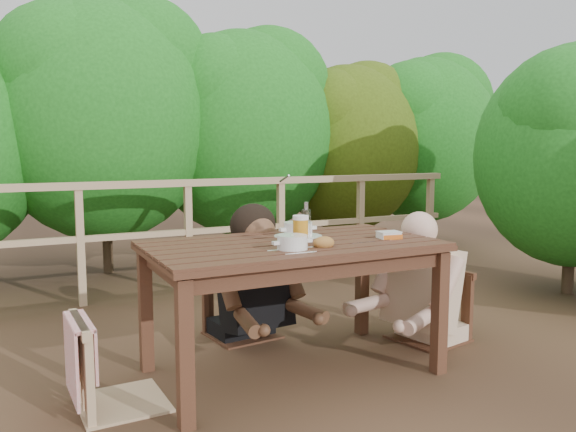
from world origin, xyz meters
name	(u,v)px	position (x,y,z in m)	size (l,w,h in m)	color
ground	(292,371)	(0.00, 0.00, 0.00)	(60.00, 60.00, 0.00)	brown
table	(292,309)	(0.00, 0.00, 0.37)	(1.61, 0.90, 0.74)	#3F2417
chair_left	(119,319)	(-0.96, 0.00, 0.44)	(0.44, 0.44, 0.88)	tan
chair_far	(242,274)	(-0.02, 0.71, 0.43)	(0.43, 0.43, 0.87)	#3F2417
chair_right	(430,275)	(1.07, 0.08, 0.44)	(0.44, 0.44, 0.88)	#3F2417
woman	(240,234)	(-0.02, 0.73, 0.70)	(0.57, 0.70, 1.40)	black
diner_right	(434,233)	(1.10, 0.08, 0.72)	(0.58, 0.72, 1.44)	#D4B291
railing	(189,237)	(0.00, 2.00, 0.51)	(5.60, 0.10, 1.01)	tan
hedge_row	(189,89)	(0.40, 3.20, 1.90)	(6.60, 1.60, 3.80)	#1A6018
soup_near	(292,244)	(-0.11, -0.21, 0.79)	(0.27, 0.27, 0.09)	silver
soup_far	(298,230)	(0.13, 0.18, 0.79)	(0.29, 0.29, 0.10)	white
bread_roll	(324,243)	(0.08, -0.22, 0.78)	(0.12, 0.09, 0.07)	olive
beer_glass	(301,231)	(0.02, -0.07, 0.83)	(0.09, 0.09, 0.17)	gold
bottle	(306,222)	(0.12, 0.06, 0.86)	(0.06, 0.06, 0.23)	white
butter_tub	(389,236)	(0.56, -0.14, 0.77)	(0.13, 0.09, 0.06)	white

